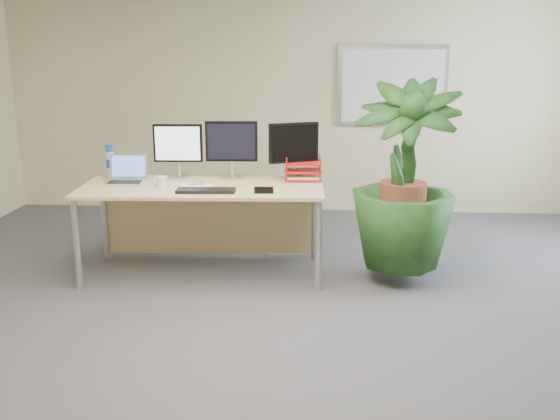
# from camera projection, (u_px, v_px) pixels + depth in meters

# --- Properties ---
(floor) EXTENTS (8.00, 8.00, 0.00)m
(floor) POSITION_uv_depth(u_px,v_px,m) (259.00, 363.00, 4.07)
(floor) COLOR #48484D
(floor) RESTS_ON ground
(back_wall) EXTENTS (7.00, 0.04, 2.70)m
(back_wall) POSITION_uv_depth(u_px,v_px,m) (292.00, 102.00, 7.59)
(back_wall) COLOR beige
(back_wall) RESTS_ON floor
(whiteboard) EXTENTS (1.30, 0.04, 0.95)m
(whiteboard) POSITION_uv_depth(u_px,v_px,m) (392.00, 86.00, 7.42)
(whiteboard) COLOR silver
(whiteboard) RESTS_ON back_wall
(desk) EXTENTS (2.17, 1.01, 0.82)m
(desk) POSITION_uv_depth(u_px,v_px,m) (205.00, 202.00, 5.65)
(desk) COLOR #D9BE80
(desk) RESTS_ON floor
(floor_plant) EXTENTS (1.01, 1.01, 1.50)m
(floor_plant) POSITION_uv_depth(u_px,v_px,m) (403.00, 198.00, 5.32)
(floor_plant) COLOR #183A15
(floor_plant) RESTS_ON floor
(monitor_left) EXTENTS (0.45, 0.20, 0.50)m
(monitor_left) POSITION_uv_depth(u_px,v_px,m) (178.00, 147.00, 5.74)
(monitor_left) COLOR #B3B2B7
(monitor_left) RESTS_ON desk
(monitor_right) EXTENTS (0.48, 0.22, 0.53)m
(monitor_right) POSITION_uv_depth(u_px,v_px,m) (232.00, 146.00, 5.72)
(monitor_right) COLOR #B3B2B7
(monitor_right) RESTS_ON desk
(monitor_dark) EXTENTS (0.45, 0.23, 0.52)m
(monitor_dark) POSITION_uv_depth(u_px,v_px,m) (294.00, 147.00, 5.67)
(monitor_dark) COLOR #B3B2B7
(monitor_dark) RESTS_ON desk
(laptop) EXTENTS (0.36, 0.32, 0.25)m
(laptop) POSITION_uv_depth(u_px,v_px,m) (126.00, 176.00, 5.61)
(laptop) COLOR silver
(laptop) RESTS_ON desk
(keyboard) EXTENTS (0.50, 0.19, 0.03)m
(keyboard) POSITION_uv_depth(u_px,v_px,m) (206.00, 191.00, 5.24)
(keyboard) COLOR black
(keyboard) RESTS_ON desk
(coffee_mug) EXTENTS (0.12, 0.08, 0.10)m
(coffee_mug) POSITION_uv_depth(u_px,v_px,m) (161.00, 182.00, 5.43)
(coffee_mug) COLOR white
(coffee_mug) RESTS_ON desk
(spiral_notebook) EXTENTS (0.28, 0.21, 0.01)m
(spiral_notebook) POSITION_uv_depth(u_px,v_px,m) (196.00, 186.00, 5.44)
(spiral_notebook) COLOR white
(spiral_notebook) RESTS_ON desk
(orange_pen) EXTENTS (0.12, 0.07, 0.01)m
(orange_pen) POSITION_uv_depth(u_px,v_px,m) (196.00, 184.00, 5.47)
(orange_pen) COLOR #CE5816
(orange_pen) RESTS_ON spiral_notebook
(yellow_highlighter) EXTENTS (0.13, 0.02, 0.02)m
(yellow_highlighter) POSITION_uv_depth(u_px,v_px,m) (220.00, 186.00, 5.43)
(yellow_highlighter) COLOR yellow
(yellow_highlighter) RESTS_ON desk
(water_bottle) EXTENTS (0.08, 0.08, 0.31)m
(water_bottle) POSITION_uv_depth(u_px,v_px,m) (110.00, 162.00, 5.81)
(water_bottle) COLOR silver
(water_bottle) RESTS_ON desk
(letter_tray) EXTENTS (0.34, 0.27, 0.16)m
(letter_tray) POSITION_uv_depth(u_px,v_px,m) (303.00, 172.00, 5.72)
(letter_tray) COLOR red
(letter_tray) RESTS_ON desk
(stapler) EXTENTS (0.16, 0.05, 0.05)m
(stapler) POSITION_uv_depth(u_px,v_px,m) (264.00, 190.00, 5.20)
(stapler) COLOR black
(stapler) RESTS_ON desk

